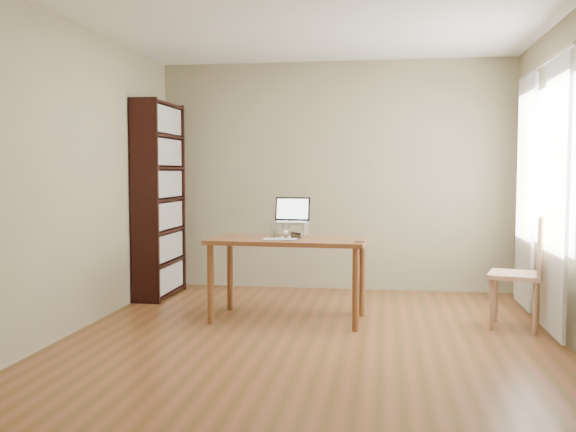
% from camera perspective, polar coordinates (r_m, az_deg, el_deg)
% --- Properties ---
extents(room, '(4.04, 4.54, 2.64)m').
position_cam_1_polar(room, '(5.13, 2.47, 3.39)').
color(room, brown).
rests_on(room, ground).
extents(bookshelf, '(0.30, 0.90, 2.10)m').
position_cam_1_polar(bookshelf, '(7.07, -11.35, 1.44)').
color(bookshelf, black).
rests_on(bookshelf, ground).
extents(curtains, '(0.03, 1.90, 2.25)m').
position_cam_1_polar(curtains, '(6.04, 21.43, 1.96)').
color(curtains, white).
rests_on(curtains, ground).
extents(desk, '(1.45, 0.79, 0.75)m').
position_cam_1_polar(desk, '(5.82, 0.03, -2.94)').
color(desk, brown).
rests_on(desk, ground).
extents(laptop_stand, '(0.32, 0.25, 0.13)m').
position_cam_1_polar(laptop_stand, '(5.88, 0.15, -1.10)').
color(laptop_stand, silver).
rests_on(laptop_stand, desk).
extents(laptop, '(0.34, 0.29, 0.23)m').
position_cam_1_polar(laptop, '(5.93, 0.23, -0.02)').
color(laptop, silver).
rests_on(laptop, laptop_stand).
extents(keyboard, '(0.31, 0.15, 0.02)m').
position_cam_1_polar(keyboard, '(5.60, -0.71, -2.12)').
color(keyboard, silver).
rests_on(keyboard, desk).
extents(coaster, '(0.10, 0.10, 0.01)m').
position_cam_1_polar(coaster, '(5.52, 6.34, -2.29)').
color(coaster, brown).
rests_on(coaster, desk).
extents(cat, '(0.23, 0.47, 0.14)m').
position_cam_1_polar(cat, '(5.92, -0.06, -1.30)').
color(cat, '#403732').
rests_on(cat, desk).
extents(chair, '(0.53, 0.53, 0.97)m').
position_cam_1_polar(chair, '(5.88, 20.31, -4.34)').
color(chair, tan).
rests_on(chair, ground).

